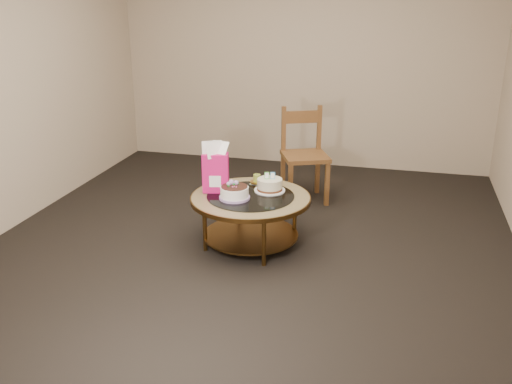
% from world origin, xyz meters
% --- Properties ---
extents(ground, '(5.00, 5.00, 0.00)m').
position_xyz_m(ground, '(0.00, 0.00, 0.00)').
color(ground, black).
rests_on(ground, ground).
extents(room_walls, '(4.52, 5.02, 2.61)m').
position_xyz_m(room_walls, '(0.00, 0.00, 1.54)').
color(room_walls, tan).
rests_on(room_walls, ground).
extents(coffee_table, '(1.02, 1.02, 0.46)m').
position_xyz_m(coffee_table, '(0.00, -0.00, 0.38)').
color(coffee_table, brown).
rests_on(coffee_table, ground).
extents(decorated_cake, '(0.26, 0.26, 0.15)m').
position_xyz_m(decorated_cake, '(-0.11, -0.10, 0.51)').
color(decorated_cake, '#A686BE').
rests_on(decorated_cake, coffee_table).
extents(cream_cake, '(0.27, 0.27, 0.17)m').
position_xyz_m(cream_cake, '(0.13, 0.15, 0.51)').
color(cream_cake, white).
rests_on(cream_cake, coffee_table).
extents(gift_bag, '(0.24, 0.19, 0.44)m').
position_xyz_m(gift_bag, '(-0.32, 0.03, 0.67)').
color(gift_bag, '#D2135A').
rests_on(gift_bag, coffee_table).
extents(pillar_candle, '(0.13, 0.13, 0.10)m').
position_xyz_m(pillar_candle, '(-0.02, 0.31, 0.49)').
color(pillar_candle, '#D9C259').
rests_on(pillar_candle, coffee_table).
extents(dining_chair, '(0.58, 0.58, 0.96)m').
position_xyz_m(dining_chair, '(0.24, 1.24, 0.49)').
color(dining_chair, brown).
rests_on(dining_chair, ground).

